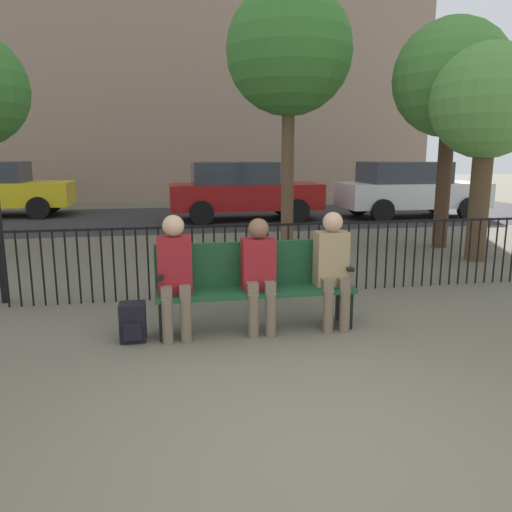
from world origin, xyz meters
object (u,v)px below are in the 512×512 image
Objects in this scene: tree_1 at (488,105)px; parked_car_0 at (410,189)px; backpack at (133,322)px; seated_person_0 at (175,270)px; tree_2 at (451,80)px; park_bench at (255,282)px; seated_person_1 at (259,269)px; seated_person_2 at (332,264)px; tree_0 at (289,52)px; parked_car_1 at (242,190)px.

tree_1 reaches higher than parked_car_0.
seated_person_0 is at bearing 5.82° from backpack.
seated_person_0 is at bearing -142.36° from tree_2.
park_bench is 6.61m from tree_2.
backpack is at bearing -172.23° from park_bench.
tree_2 is at bearing 42.59° from seated_person_1.
seated_person_2 is 5.00m from tree_1.
seated_person_0 is 3.23× the size of backpack.
park_bench is 1.74× the size of seated_person_1.
park_bench is 6.20m from tree_0.
tree_2 reaches higher than seated_person_1.
park_bench is 8.99m from parked_car_1.
tree_2 is (3.70, 4.13, 2.51)m from seated_person_2.
tree_2 reaches higher than backpack.
seated_person_0 is 11.12m from parked_car_0.
backpack is at bearing -144.19° from tree_2.
seated_person_2 is 6.09m from tree_2.
seated_person_0 is 0.30× the size of parked_car_1.
seated_person_0 is 1.65m from seated_person_2.
backpack is at bearing -130.54° from parked_car_0.
tree_0 is at bearing 160.99° from tree_2.
parked_car_1 is at bearing 87.10° from seated_person_2.
parked_car_1 is at bearing 74.35° from backpack.
parked_car_0 is (1.73, 5.81, -1.80)m from tree_1.
tree_1 is at bearing 26.76° from backpack.
seated_person_0 reaches higher than seated_person_1.
parked_car_1 is (-0.33, 3.89, -2.95)m from tree_0.
seated_person_1 is at bearing -137.41° from tree_2.
tree_0 is (2.87, 5.18, 3.60)m from backpack.
seated_person_0 reaches higher than backpack.
tree_1 is 7.18m from parked_car_1.
tree_0 reaches higher than tree_1.
park_bench is 5.62m from tree_1.
tree_1 is 1.42m from tree_2.
park_bench is 0.87m from seated_person_0.
seated_person_2 is at bearing -131.88° from tree_2.
tree_1 is (4.44, 2.71, 2.14)m from park_bench.
parked_car_1 is at bearing 76.84° from seated_person_0.
seated_person_0 is at bearing -115.46° from tree_0.
park_bench is at bearing -125.90° from parked_car_0.
tree_2 is (0.08, 1.30, 0.56)m from tree_1.
seated_person_2 reaches higher than park_bench.
parked_car_1 reaches higher than park_bench.
tree_1 is at bearing -106.54° from parked_car_0.
backpack is 6.84m from tree_1.
parked_car_0 is 4.91m from parked_car_1.
parked_car_0 is (1.65, 4.51, -2.36)m from tree_2.
backpack is 0.08× the size of tree_0.
seated_person_1 is 0.28× the size of parked_car_0.
tree_0 is (0.79, 5.13, 3.10)m from seated_person_2.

